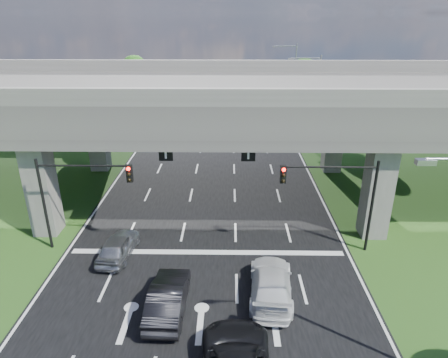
{
  "coord_description": "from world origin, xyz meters",
  "views": [
    {
      "loc": [
        1.39,
        -17.78,
        13.9
      ],
      "look_at": [
        0.99,
        7.29,
        3.44
      ],
      "focal_mm": 32.0,
      "sensor_mm": 36.0,
      "label": 1
    }
  ],
  "objects_px": {
    "streetlight_far": "(314,97)",
    "signal_left": "(76,188)",
    "streetlight_beyond": "(292,75)",
    "car_silver": "(118,246)",
    "car_white": "(271,283)",
    "car_dark": "(168,297)",
    "signal_right": "(338,190)"
  },
  "relations": [
    {
      "from": "car_white",
      "to": "signal_right",
      "type": "bearing_deg",
      "value": -128.78
    },
    {
      "from": "streetlight_far",
      "to": "signal_left",
      "type": "bearing_deg",
      "value": -131.78
    },
    {
      "from": "signal_left",
      "to": "streetlight_far",
      "type": "relative_size",
      "value": 0.6
    },
    {
      "from": "signal_right",
      "to": "car_silver",
      "type": "height_order",
      "value": "signal_right"
    },
    {
      "from": "signal_left",
      "to": "car_dark",
      "type": "relative_size",
      "value": 1.23
    },
    {
      "from": "signal_right",
      "to": "car_white",
      "type": "bearing_deg",
      "value": -133.21
    },
    {
      "from": "streetlight_far",
      "to": "streetlight_beyond",
      "type": "xyz_separation_m",
      "value": [
        0.0,
        16.0,
        0.0
      ]
    },
    {
      "from": "car_silver",
      "to": "car_white",
      "type": "xyz_separation_m",
      "value": [
        8.98,
        -3.57,
        0.06
      ]
    },
    {
      "from": "car_white",
      "to": "car_silver",
      "type": "bearing_deg",
      "value": -17.27
    },
    {
      "from": "signal_left",
      "to": "car_silver",
      "type": "xyz_separation_m",
      "value": [
        2.42,
        -0.94,
        -3.44
      ]
    },
    {
      "from": "streetlight_beyond",
      "to": "car_silver",
      "type": "relative_size",
      "value": 2.37
    },
    {
      "from": "signal_right",
      "to": "streetlight_beyond",
      "type": "relative_size",
      "value": 0.6
    },
    {
      "from": "signal_right",
      "to": "car_white",
      "type": "relative_size",
      "value": 1.12
    },
    {
      "from": "streetlight_beyond",
      "to": "car_dark",
      "type": "distance_m",
      "value": 43.72
    },
    {
      "from": "car_silver",
      "to": "car_white",
      "type": "height_order",
      "value": "car_white"
    },
    {
      "from": "signal_left",
      "to": "car_white",
      "type": "xyz_separation_m",
      "value": [
        11.4,
        -4.52,
        -3.38
      ]
    },
    {
      "from": "car_white",
      "to": "streetlight_beyond",
      "type": "bearing_deg",
      "value": -94.69
    },
    {
      "from": "streetlight_far",
      "to": "car_silver",
      "type": "distance_m",
      "value": 26.59
    },
    {
      "from": "signal_left",
      "to": "car_silver",
      "type": "relative_size",
      "value": 1.42
    },
    {
      "from": "car_dark",
      "to": "car_white",
      "type": "distance_m",
      "value": 5.37
    },
    {
      "from": "signal_left",
      "to": "car_white",
      "type": "bearing_deg",
      "value": -21.61
    },
    {
      "from": "signal_left",
      "to": "streetlight_beyond",
      "type": "bearing_deg",
      "value": 63.57
    },
    {
      "from": "streetlight_far",
      "to": "car_silver",
      "type": "relative_size",
      "value": 2.37
    },
    {
      "from": "streetlight_beyond",
      "to": "car_silver",
      "type": "height_order",
      "value": "streetlight_beyond"
    },
    {
      "from": "streetlight_beyond",
      "to": "car_white",
      "type": "bearing_deg",
      "value": -99.13
    },
    {
      "from": "streetlight_beyond",
      "to": "car_silver",
      "type": "bearing_deg",
      "value": -112.73
    },
    {
      "from": "signal_left",
      "to": "streetlight_far",
      "type": "distance_m",
      "value": 26.95
    },
    {
      "from": "signal_right",
      "to": "car_white",
      "type": "distance_m",
      "value": 7.06
    },
    {
      "from": "car_white",
      "to": "car_dark",
      "type": "bearing_deg",
      "value": 17.76
    },
    {
      "from": "signal_right",
      "to": "signal_left",
      "type": "bearing_deg",
      "value": 180.0
    },
    {
      "from": "car_dark",
      "to": "streetlight_beyond",
      "type": "bearing_deg",
      "value": -104.58
    },
    {
      "from": "signal_right",
      "to": "car_dark",
      "type": "relative_size",
      "value": 1.23
    }
  ]
}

